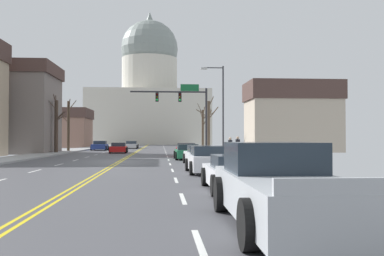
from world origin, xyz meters
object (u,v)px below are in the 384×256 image
at_px(pickup_truck_near_05, 281,188).
at_px(bicycle_parked, 223,153).
at_px(signal_gantry, 185,104).
at_px(sedan_oncoming_01, 100,146).
at_px(pedestrian_00, 238,146).
at_px(sedan_oncoming_00, 119,148).
at_px(sedan_near_04, 236,174).
at_px(sedan_oncoming_02, 132,145).
at_px(sedan_near_01, 187,152).
at_px(sedan_near_03, 208,160).
at_px(street_lamp_right, 220,103).
at_px(sedan_near_00, 186,150).
at_px(pedestrian_01, 230,146).
at_px(sedan_near_02, 200,155).

distance_m(pickup_truck_near_05, bicycle_parked, 25.01).
relative_size(signal_gantry, sedan_oncoming_01, 1.85).
xyz_separation_m(sedan_oncoming_01, pedestrian_00, (13.92, -27.52, 0.47)).
xyz_separation_m(sedan_oncoming_00, pedestrian_00, (10.40, -17.10, 0.51)).
relative_size(sedan_near_04, sedan_oncoming_02, 1.04).
bearing_deg(sedan_near_04, sedan_near_01, 90.96).
bearing_deg(sedan_near_01, sedan_near_03, -89.01).
bearing_deg(sedan_near_01, street_lamp_right, 40.25).
xyz_separation_m(street_lamp_right, sedan_oncoming_00, (-9.75, 12.44, -4.12)).
distance_m(signal_gantry, sedan_near_00, 6.54).
bearing_deg(bicycle_parked, street_lamp_right, 86.12).
bearing_deg(pedestrian_00, street_lamp_right, 97.98).
distance_m(signal_gantry, pickup_truck_near_05, 35.95).
distance_m(sedan_near_00, sedan_oncoming_01, 22.39).
relative_size(sedan_oncoming_00, sedan_oncoming_02, 1.05).
distance_m(pickup_truck_near_05, pedestrian_00, 23.49).
bearing_deg(sedan_oncoming_00, sedan_oncoming_01, 108.67).
height_order(pedestrian_01, bicycle_parked, pedestrian_01).
xyz_separation_m(signal_gantry, sedan_near_04, (-0.12, -30.25, -4.62)).
bearing_deg(pedestrian_00, sedan_near_01, 149.63).
xyz_separation_m(sedan_oncoming_00, pedestrian_01, (10.08, -15.62, 0.48)).
height_order(sedan_near_03, sedan_oncoming_00, sedan_near_03).
bearing_deg(sedan_oncoming_01, pedestrian_00, -63.17).
bearing_deg(sedan_oncoming_02, sedan_near_04, -82.68).
height_order(sedan_oncoming_02, bicycle_parked, sedan_oncoming_02).
xyz_separation_m(street_lamp_right, sedan_near_03, (-2.76, -15.50, -4.05)).
bearing_deg(pedestrian_00, signal_gantry, 104.35).
height_order(signal_gantry, sedan_near_01, signal_gantry).
relative_size(pickup_truck_near_05, pedestrian_00, 3.49).
distance_m(sedan_near_00, pedestrian_00, 8.48).
relative_size(sedan_oncoming_00, pedestrian_01, 2.84).
relative_size(sedan_near_01, pedestrian_00, 2.59).
distance_m(sedan_near_03, pickup_truck_near_05, 12.40).
relative_size(signal_gantry, sedan_oncoming_02, 1.82).
bearing_deg(sedan_oncoming_01, street_lamp_right, -59.87).
bearing_deg(sedan_oncoming_00, sedan_near_01, -65.67).
bearing_deg(sedan_near_04, sedan_near_02, 89.63).
xyz_separation_m(pedestrian_00, bicycle_parked, (-0.86, 1.64, -0.57)).
bearing_deg(pedestrian_00, sedan_oncoming_02, 105.79).
relative_size(sedan_oncoming_02, pedestrian_01, 2.71).
relative_size(sedan_near_03, pedestrian_01, 2.65).
xyz_separation_m(pickup_truck_near_05, sedan_oncoming_02, (-6.85, 59.44, -0.16)).
distance_m(sedan_near_04, bicycle_parked, 19.61).
relative_size(sedan_near_00, pedestrian_00, 2.65).
height_order(sedan_near_02, sedan_oncoming_00, sedan_near_02).
xyz_separation_m(pickup_truck_near_05, pedestrian_01, (3.06, 24.72, 0.30)).
relative_size(sedan_near_00, pickup_truck_near_05, 0.76).
distance_m(sedan_near_00, sedan_near_01, 5.64).
bearing_deg(sedan_near_03, sedan_near_02, 88.31).
bearing_deg(pickup_truck_near_05, sedan_oncoming_00, 99.87).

